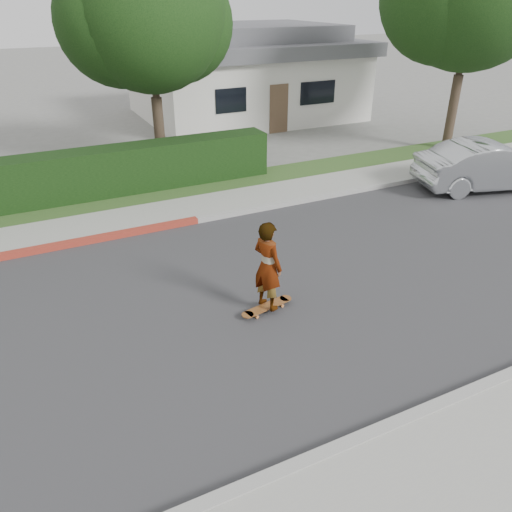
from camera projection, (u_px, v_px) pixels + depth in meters
name	position (u px, v px, depth m)	size (l,w,h in m)	color
ground	(220.00, 306.00, 10.08)	(120.00, 120.00, 0.00)	slate
road	(220.00, 305.00, 10.08)	(60.00, 8.00, 0.01)	#2D2D30
curb_near	(335.00, 451.00, 6.79)	(60.00, 0.20, 0.15)	#9E9E99
sidewalk_near	(377.00, 505.00, 6.08)	(60.00, 1.60, 0.12)	gray
curb_far	(161.00, 227.00, 13.30)	(60.00, 0.20, 0.15)	#9E9E99
sidewalk_far	(152.00, 215.00, 14.02)	(60.00, 1.60, 0.12)	gray
planting_strip	(138.00, 197.00, 15.30)	(60.00, 1.60, 0.10)	#2D4C1E
hedge	(27.00, 184.00, 14.28)	(15.00, 1.00, 1.50)	black
tree_center	(147.00, 18.00, 15.67)	(5.66, 4.84, 7.44)	#33261C
house	(245.00, 72.00, 24.92)	(10.60, 8.60, 4.30)	beige
skateboard	(267.00, 307.00, 9.86)	(1.22, 0.46, 0.11)	orange
skateboarder	(268.00, 266.00, 9.43)	(0.66, 0.43, 1.81)	white
car_silver	(490.00, 166.00, 15.77)	(1.61, 4.63, 1.52)	#B1B5B9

